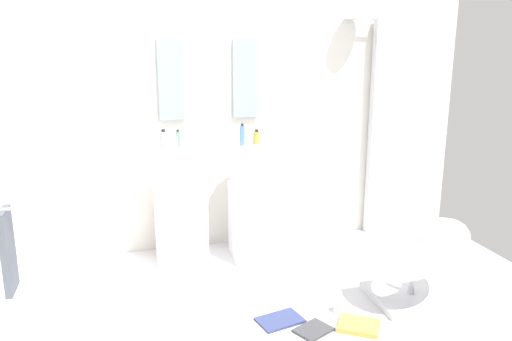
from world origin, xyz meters
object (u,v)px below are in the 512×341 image
at_px(pedestal_sink_left, 180,207).
at_px(towel_rack, 3,255).
at_px(shower_column, 376,124).
at_px(coffee_mug, 340,306).
at_px(soap_bottle_amber, 257,138).
at_px(soap_bottle_blue, 242,135).
at_px(lounge_chair, 413,256).
at_px(magazine_charcoal, 313,330).
at_px(magazine_ochre, 359,326).
at_px(magazine_navy, 280,320).
at_px(soap_bottle_green, 178,139).
at_px(soap_bottle_grey, 164,142).
at_px(pedestal_sink_right, 255,201).

relative_size(pedestal_sink_left, towel_rack, 1.14).
height_order(shower_column, coffee_mug, shower_column).
bearing_deg(soap_bottle_amber, soap_bottle_blue, -167.61).
distance_m(lounge_chair, magazine_charcoal, 0.92).
bearing_deg(coffee_mug, pedestal_sink_left, 131.13).
xyz_separation_m(magazine_ochre, soap_bottle_blue, (-0.45, 1.38, 1.04)).
distance_m(magazine_navy, magazine_charcoal, 0.24).
bearing_deg(soap_bottle_green, soap_bottle_grey, -125.21).
bearing_deg(magazine_ochre, pedestal_sink_left, 159.92).
bearing_deg(soap_bottle_blue, soap_bottle_green, 172.33).
distance_m(towel_rack, soap_bottle_blue, 2.04).
distance_m(pedestal_sink_left, magazine_navy, 1.31).
relative_size(magazine_ochre, soap_bottle_blue, 1.41).
bearing_deg(shower_column, soap_bottle_amber, -170.67).
relative_size(soap_bottle_grey, soap_bottle_green, 1.26).
bearing_deg(soap_bottle_amber, magazine_ochre, -77.26).
height_order(coffee_mug, soap_bottle_green, soap_bottle_green).
xyz_separation_m(lounge_chair, soap_bottle_amber, (-0.85, 1.15, 0.69)).
xyz_separation_m(magazine_ochre, soap_bottle_amber, (-0.32, 1.41, 1.01)).
distance_m(pedestal_sink_right, soap_bottle_blue, 0.57).
bearing_deg(shower_column, towel_rack, -156.51).
height_order(shower_column, soap_bottle_amber, shower_column).
bearing_deg(pedestal_sink_right, coffee_mug, -73.91).
xyz_separation_m(magazine_navy, magazine_ochre, (0.47, -0.21, 0.01)).
height_order(lounge_chair, soap_bottle_blue, soap_bottle_blue).
xyz_separation_m(magazine_charcoal, coffee_mug, (0.26, 0.18, 0.04)).
xyz_separation_m(towel_rack, magazine_charcoal, (1.82, -0.26, -0.61)).
xyz_separation_m(magazine_charcoal, soap_bottle_amber, (-0.02, 1.37, 1.02)).
relative_size(magazine_charcoal, soap_bottle_amber, 1.77).
relative_size(pedestal_sink_left, shower_column, 0.53).
relative_size(shower_column, soap_bottle_amber, 16.05).
xyz_separation_m(coffee_mug, soap_bottle_blue, (-0.41, 1.17, 1.01)).
xyz_separation_m(lounge_chair, towel_rack, (-2.65, 0.04, 0.28)).
bearing_deg(lounge_chair, soap_bottle_blue, 131.19).
relative_size(towel_rack, soap_bottle_amber, 7.44).
bearing_deg(soap_bottle_grey, magazine_ochre, -48.80).
distance_m(pedestal_sink_left, magazine_ochre, 1.72).
bearing_deg(magazine_charcoal, soap_bottle_amber, 63.96).
xyz_separation_m(pedestal_sink_right, magazine_charcoal, (0.06, -1.27, -0.49)).
bearing_deg(soap_bottle_blue, lounge_chair, -48.81).
relative_size(pedestal_sink_right, soap_bottle_blue, 5.80).
bearing_deg(magazine_charcoal, soap_bottle_blue, 69.58).
distance_m(pedestal_sink_right, magazine_ochre, 1.44).
bearing_deg(magazine_navy, pedestal_sink_left, 101.68).
bearing_deg(pedestal_sink_left, magazine_charcoal, -61.29).
bearing_deg(soap_bottle_amber, pedestal_sink_right, -110.68).
height_order(towel_rack, soap_bottle_green, soap_bottle_green).
distance_m(shower_column, magazine_ochre, 2.12).
relative_size(lounge_chair, magazine_navy, 3.64).
height_order(pedestal_sink_left, shower_column, shower_column).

